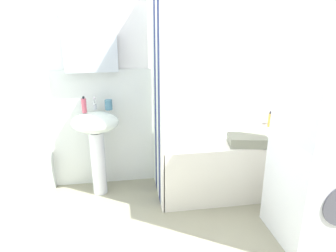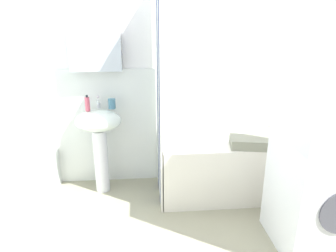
% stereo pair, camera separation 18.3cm
% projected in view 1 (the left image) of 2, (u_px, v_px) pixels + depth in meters
% --- Properties ---
extents(wall_back_tiled, '(3.60, 0.18, 2.40)m').
position_uv_depth(wall_back_tiled, '(195.00, 73.00, 3.10)').
color(wall_back_tiled, white).
rests_on(wall_back_tiled, ground_plane).
extents(wall_left_tiled, '(0.07, 1.81, 2.40)m').
position_uv_depth(wall_left_tiled, '(7.00, 103.00, 2.02)').
color(wall_left_tiled, white).
rests_on(wall_left_tiled, ground_plane).
extents(sink, '(0.44, 0.34, 0.84)m').
position_uv_depth(sink, '(96.00, 135.00, 2.90)').
color(sink, white).
rests_on(sink, ground_plane).
extents(faucet, '(0.03, 0.12, 0.12)m').
position_uv_depth(faucet, '(95.00, 104.00, 2.88)').
color(faucet, silver).
rests_on(faucet, sink).
extents(soap_dispenser, '(0.04, 0.04, 0.15)m').
position_uv_depth(soap_dispenser, '(84.00, 105.00, 2.79)').
color(soap_dispenser, '#CB5367').
rests_on(soap_dispenser, sink).
extents(toothbrush_cup, '(0.07, 0.07, 0.10)m').
position_uv_depth(toothbrush_cup, '(109.00, 105.00, 2.90)').
color(toothbrush_cup, teal).
rests_on(toothbrush_cup, sink).
extents(bathtub, '(1.42, 0.65, 0.56)m').
position_uv_depth(bathtub, '(230.00, 163.00, 3.07)').
color(bathtub, white).
rests_on(bathtub, ground_plane).
extents(shower_curtain, '(0.01, 0.65, 2.00)m').
position_uv_depth(shower_curtain, '(158.00, 96.00, 2.74)').
color(shower_curtain, white).
rests_on(shower_curtain, ground_plane).
extents(shampoo_bottle, '(0.05, 0.05, 0.19)m').
position_uv_depth(shampoo_bottle, '(279.00, 118.00, 3.28)').
color(shampoo_bottle, '#C24B68').
rests_on(shampoo_bottle, bathtub).
extents(body_wash_bottle, '(0.04, 0.04, 0.17)m').
position_uv_depth(body_wash_bottle, '(270.00, 120.00, 3.26)').
color(body_wash_bottle, gold).
rests_on(body_wash_bottle, bathtub).
extents(towel_folded, '(0.38, 0.29, 0.09)m').
position_uv_depth(towel_folded, '(248.00, 140.00, 2.79)').
color(towel_folded, gray).
rests_on(towel_folded, bathtub).
extents(washer_dryer_stack, '(0.57, 0.59, 1.68)m').
position_uv_depth(washer_dryer_stack, '(326.00, 137.00, 2.20)').
color(washer_dryer_stack, white).
rests_on(washer_dryer_stack, ground_plane).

